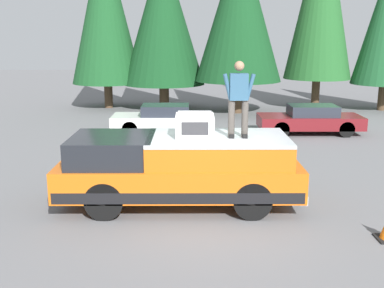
% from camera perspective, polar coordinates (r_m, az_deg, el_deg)
% --- Properties ---
extents(ground_plane, '(90.00, 90.00, 0.00)m').
position_cam_1_polar(ground_plane, '(10.63, 1.59, -8.30)').
color(ground_plane, slate).
extents(pickup_truck, '(2.01, 5.54, 1.65)m').
position_cam_1_polar(pickup_truck, '(10.79, -1.55, -3.07)').
color(pickup_truck, orange).
rests_on(pickup_truck, ground).
extents(compressor_unit, '(0.65, 0.84, 0.56)m').
position_cam_1_polar(compressor_unit, '(10.43, 0.34, 2.32)').
color(compressor_unit, silver).
rests_on(compressor_unit, pickup_truck).
extents(person_on_truck_bed, '(0.29, 0.72, 1.69)m').
position_cam_1_polar(person_on_truck_bed, '(10.41, 5.71, 5.71)').
color(person_on_truck_bed, '#423D38').
rests_on(person_on_truck_bed, pickup_truck).
extents(parked_car_maroon, '(1.64, 4.10, 1.16)m').
position_cam_1_polar(parked_car_maroon, '(19.46, 14.23, 2.93)').
color(parked_car_maroon, maroon).
rests_on(parked_car_maroon, ground).
extents(parked_car_white, '(1.64, 4.10, 1.16)m').
position_cam_1_polar(parked_car_white, '(18.98, -3.47, 3.06)').
color(parked_car_white, white).
rests_on(parked_car_white, ground).
extents(conifer_center_left, '(4.31, 4.31, 8.71)m').
position_cam_1_polar(conifer_center_left, '(23.96, 5.78, 16.09)').
color(conifer_center_left, '#4C3826').
rests_on(conifer_center_left, ground).
extents(conifer_center_right, '(4.37, 4.37, 8.40)m').
position_cam_1_polar(conifer_center_right, '(25.33, -3.54, 15.26)').
color(conifer_center_right, '#4C3826').
rests_on(conifer_center_right, ground).
extents(conifer_right, '(3.76, 3.76, 9.30)m').
position_cam_1_polar(conifer_right, '(26.03, -10.57, 16.05)').
color(conifer_right, '#4C3826').
rests_on(conifer_right, ground).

